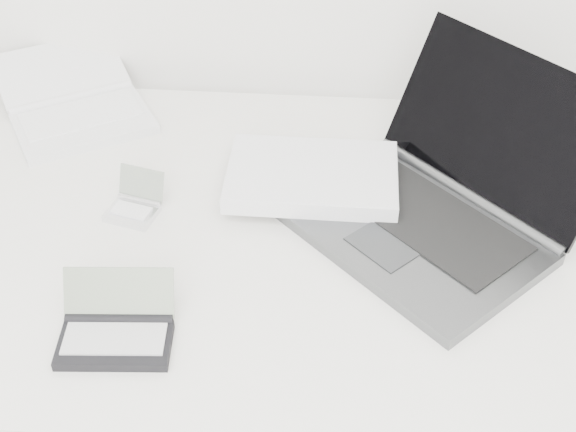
# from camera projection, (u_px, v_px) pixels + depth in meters

# --- Properties ---
(desk) EXTENTS (1.60, 0.80, 0.73)m
(desk) POSITION_uv_depth(u_px,v_px,m) (309.00, 252.00, 1.29)
(desk) COLOR white
(desk) RESTS_ON ground
(laptop_large) EXTENTS (0.60, 0.53, 0.24)m
(laptop_large) POSITION_uv_depth(u_px,v_px,m) (396.00, 193.00, 1.27)
(laptop_large) COLOR #56585B
(laptop_large) RESTS_ON desk
(netbook_open_white) EXTENTS (0.36, 0.39, 0.07)m
(netbook_open_white) POSITION_uv_depth(u_px,v_px,m) (76.00, 107.00, 1.50)
(netbook_open_white) COLOR white
(netbook_open_white) RESTS_ON desk
(pda_silver) EXTENTS (0.09, 0.10, 0.06)m
(pda_silver) POSITION_uv_depth(u_px,v_px,m) (135.00, 205.00, 1.28)
(pda_silver) COLOR white
(pda_silver) RESTS_ON desk
(palmtop_charcoal) EXTENTS (0.16, 0.13, 0.08)m
(palmtop_charcoal) POSITION_uv_depth(u_px,v_px,m) (116.00, 331.00, 1.08)
(palmtop_charcoal) COLOR black
(palmtop_charcoal) RESTS_ON desk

